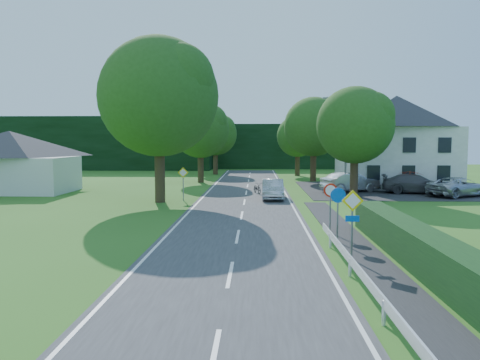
{
  "coord_description": "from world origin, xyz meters",
  "views": [
    {
      "loc": [
        0.84,
        -8.81,
        4.33
      ],
      "look_at": [
        -0.09,
        17.67,
        2.13
      ],
      "focal_mm": 35.0,
      "sensor_mm": 36.0,
      "label": 1
    }
  ],
  "objects_px": {
    "motorcycle": "(257,188)",
    "parked_car_grey": "(416,184)",
    "moving_car": "(273,189)",
    "parked_car_silver_b": "(459,187)",
    "parasol": "(410,182)",
    "parked_car_silver_a": "(350,182)",
    "streetlight": "(344,140)"
  },
  "relations": [
    {
      "from": "streetlight",
      "to": "parked_car_grey",
      "type": "bearing_deg",
      "value": 0.3
    },
    {
      "from": "streetlight",
      "to": "parked_car_grey",
      "type": "height_order",
      "value": "streetlight"
    },
    {
      "from": "streetlight",
      "to": "parasol",
      "type": "bearing_deg",
      "value": -0.53
    },
    {
      "from": "streetlight",
      "to": "motorcycle",
      "type": "height_order",
      "value": "streetlight"
    },
    {
      "from": "parked_car_silver_a",
      "to": "parked_car_grey",
      "type": "relative_size",
      "value": 0.93
    },
    {
      "from": "parked_car_silver_b",
      "to": "parasol",
      "type": "height_order",
      "value": "parasol"
    },
    {
      "from": "parked_car_silver_a",
      "to": "parked_car_silver_b",
      "type": "relative_size",
      "value": 0.93
    },
    {
      "from": "parked_car_grey",
      "to": "parked_car_silver_b",
      "type": "distance_m",
      "value": 3.32
    },
    {
      "from": "moving_car",
      "to": "parked_car_silver_b",
      "type": "bearing_deg",
      "value": 9.35
    },
    {
      "from": "parked_car_grey",
      "to": "parasol",
      "type": "relative_size",
      "value": 2.57
    },
    {
      "from": "motorcycle",
      "to": "parked_car_grey",
      "type": "height_order",
      "value": "parked_car_grey"
    },
    {
      "from": "streetlight",
      "to": "motorcycle",
      "type": "distance_m",
      "value": 8.19
    },
    {
      "from": "streetlight",
      "to": "moving_car",
      "type": "distance_m",
      "value": 8.19
    },
    {
      "from": "parked_car_silver_a",
      "to": "parked_car_grey",
      "type": "bearing_deg",
      "value": -123.42
    },
    {
      "from": "moving_car",
      "to": "parked_car_silver_a",
      "type": "bearing_deg",
      "value": 38.33
    },
    {
      "from": "parked_car_silver_a",
      "to": "streetlight",
      "type": "bearing_deg",
      "value": 119.91
    },
    {
      "from": "parked_car_silver_a",
      "to": "parked_car_silver_b",
      "type": "height_order",
      "value": "parked_car_silver_a"
    },
    {
      "from": "motorcycle",
      "to": "moving_car",
      "type": "bearing_deg",
      "value": -90.31
    },
    {
      "from": "parked_car_silver_b",
      "to": "parasol",
      "type": "distance_m",
      "value": 3.7
    },
    {
      "from": "parasol",
      "to": "streetlight",
      "type": "bearing_deg",
      "value": 179.47
    },
    {
      "from": "streetlight",
      "to": "parked_car_silver_a",
      "type": "distance_m",
      "value": 3.81
    },
    {
      "from": "streetlight",
      "to": "motorcycle",
      "type": "xyz_separation_m",
      "value": [
        -7.14,
        -0.51,
        -3.98
      ]
    },
    {
      "from": "parked_car_grey",
      "to": "parasol",
      "type": "distance_m",
      "value": 0.55
    },
    {
      "from": "streetlight",
      "to": "parked_car_silver_b",
      "type": "distance_m",
      "value": 9.55
    },
    {
      "from": "streetlight",
      "to": "parked_car_silver_a",
      "type": "height_order",
      "value": "streetlight"
    },
    {
      "from": "motorcycle",
      "to": "parasol",
      "type": "distance_m",
      "value": 12.59
    },
    {
      "from": "streetlight",
      "to": "parked_car_grey",
      "type": "xyz_separation_m",
      "value": [
        5.95,
        0.03,
        -3.64
      ]
    },
    {
      "from": "streetlight",
      "to": "parasol",
      "type": "xyz_separation_m",
      "value": [
        5.44,
        -0.05,
        -3.48
      ]
    },
    {
      "from": "parked_car_silver_a",
      "to": "parked_car_grey",
      "type": "height_order",
      "value": "parked_car_silver_a"
    },
    {
      "from": "parked_car_grey",
      "to": "parked_car_silver_b",
      "type": "bearing_deg",
      "value": -116.62
    },
    {
      "from": "moving_car",
      "to": "parked_car_silver_b",
      "type": "height_order",
      "value": "parked_car_silver_b"
    },
    {
      "from": "streetlight",
      "to": "moving_car",
      "type": "xyz_separation_m",
      "value": [
        -5.99,
        -4.18,
        -3.69
      ]
    }
  ]
}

